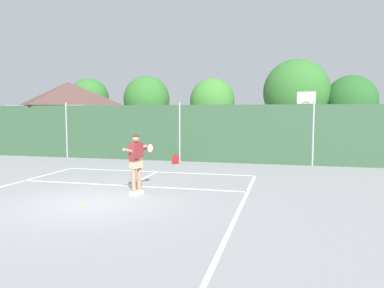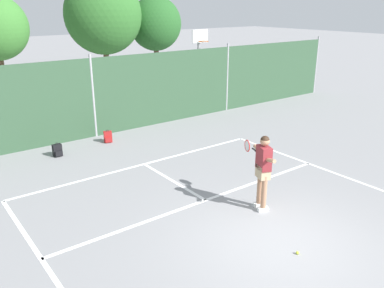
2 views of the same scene
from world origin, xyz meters
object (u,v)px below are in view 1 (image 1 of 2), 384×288
at_px(tennis_player, 136,159).
at_px(tennis_ball, 84,205).
at_px(basketball_hoop, 306,116).
at_px(backpack_red, 175,160).
at_px(backpack_black, 136,159).

bearing_deg(tennis_player, tennis_ball, -114.05).
height_order(basketball_hoop, tennis_ball, basketball_hoop).
bearing_deg(tennis_ball, backpack_red, 89.80).
relative_size(tennis_ball, backpack_black, 0.14).
distance_m(tennis_ball, backpack_red, 8.50).
height_order(backpack_black, backpack_red, same).
xyz_separation_m(basketball_hoop, backpack_black, (-8.12, -2.93, -2.12)).
xyz_separation_m(tennis_player, backpack_red, (-0.76, 6.73, -0.92)).
relative_size(tennis_player, backpack_black, 4.01).
distance_m(basketball_hoop, tennis_ball, 12.96).
bearing_deg(tennis_player, basketball_hoop, 59.88).
xyz_separation_m(basketball_hoop, tennis_ball, (-6.22, -11.14, -2.28)).
bearing_deg(basketball_hoop, tennis_player, -120.12).
bearing_deg(basketball_hoop, backpack_black, -160.16).
xyz_separation_m(backpack_black, backpack_red, (1.93, 0.29, 0.00)).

